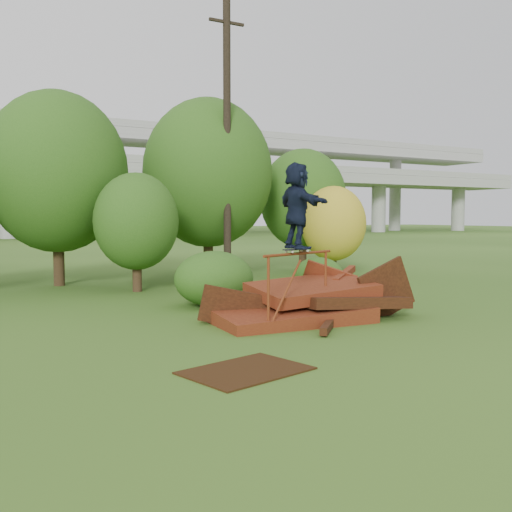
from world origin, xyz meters
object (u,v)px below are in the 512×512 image
utility_pole (227,141)px  skater (297,206)px  scrap_pile (309,303)px  flat_plate (246,371)px

utility_pole → skater: bearing=-106.0°
scrap_pile → flat_plate: size_ratio=2.88×
scrap_pile → flat_plate: scrap_pile is taller
flat_plate → utility_pole: 13.38m
scrap_pile → skater: size_ratio=2.86×
scrap_pile → utility_pole: 9.33m
skater → flat_plate: (-2.81, -2.78, -2.74)m
skater → utility_pole: 9.07m
scrap_pile → skater: bearing=-142.0°
flat_plate → scrap_pile: bearing=43.4°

